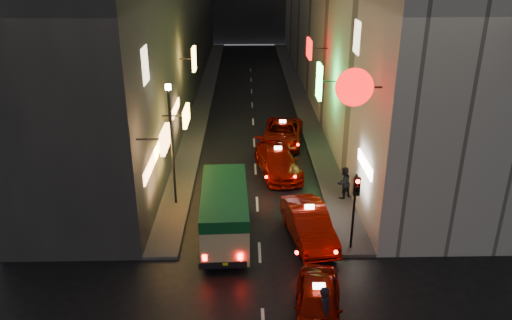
{
  "coord_description": "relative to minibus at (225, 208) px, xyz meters",
  "views": [
    {
      "loc": [
        -0.55,
        -9.98,
        12.16
      ],
      "look_at": [
        -0.06,
        13.0,
        2.49
      ],
      "focal_mm": 35.0,
      "sensor_mm": 36.0,
      "label": 1
    }
  ],
  "objects": [
    {
      "name": "taxi_far",
      "position": [
        3.45,
        12.0,
        -0.66
      ],
      "size": [
        3.15,
        5.92,
        1.96
      ],
      "color": "#810A00",
      "rests_on": "ground"
    },
    {
      "name": "pedestrian_crossing",
      "position": [
        3.61,
        -6.2,
        -0.5
      ],
      "size": [
        0.53,
        0.75,
        2.11
      ],
      "primitive_type": "imported",
      "rotation": [
        0.0,
        0.0,
        1.44
      ],
      "color": "black",
      "rests_on": "ground"
    },
    {
      "name": "sidewalk_right",
      "position": [
        5.78,
        24.29,
        -1.48
      ],
      "size": [
        1.5,
        52.0,
        0.15
      ],
      "primitive_type": "cube",
      "color": "#484543",
      "rests_on": "ground"
    },
    {
      "name": "taxi_near",
      "position": [
        3.46,
        -5.6,
        -0.74
      ],
      "size": [
        2.76,
        5.35,
        1.8
      ],
      "color": "#810A00",
      "rests_on": "ground"
    },
    {
      "name": "taxi_second",
      "position": [
        3.78,
        -0.11,
        -0.66
      ],
      "size": [
        3.17,
        5.93,
        1.96
      ],
      "color": "#810A00",
      "rests_on": "ground"
    },
    {
      "name": "taxi_third",
      "position": [
        2.84,
        7.2,
        -0.68
      ],
      "size": [
        3.18,
        5.82,
        1.93
      ],
      "color": "#810A00",
      "rests_on": "ground"
    },
    {
      "name": "minibus",
      "position": [
        0.0,
        0.0,
        0.0
      ],
      "size": [
        2.21,
        5.8,
        2.46
      ],
      "color": "tan",
      "rests_on": "ground"
    },
    {
      "name": "pedestrian_sidewalk",
      "position": [
        6.05,
        3.64,
        -0.43
      ],
      "size": [
        0.87,
        0.8,
        1.95
      ],
      "primitive_type": "imported",
      "rotation": [
        0.0,
        0.0,
        3.76
      ],
      "color": "black",
      "rests_on": "sidewalk_right"
    },
    {
      "name": "sidewalk_left",
      "position": [
        -2.72,
        24.29,
        -1.48
      ],
      "size": [
        1.5,
        52.0,
        0.15
      ],
      "primitive_type": "cube",
      "color": "#484543",
      "rests_on": "ground"
    },
    {
      "name": "traffic_light",
      "position": [
        5.53,
        -1.24,
        1.13
      ],
      "size": [
        0.26,
        0.43,
        3.5
      ],
      "color": "black",
      "rests_on": "sidewalk_right"
    },
    {
      "name": "lamp_post",
      "position": [
        -2.67,
        3.29,
        2.17
      ],
      "size": [
        0.28,
        0.28,
        6.22
      ],
      "color": "black",
      "rests_on": "sidewalk_left"
    }
  ]
}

